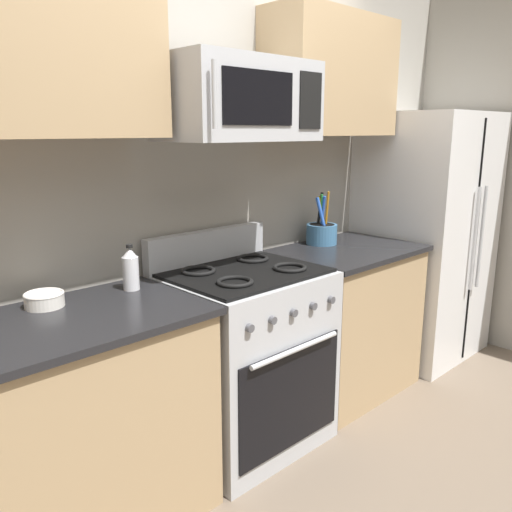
% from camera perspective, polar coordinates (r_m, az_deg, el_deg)
% --- Properties ---
extents(ground_plane, '(16.00, 16.00, 0.00)m').
position_cam_1_polar(ground_plane, '(2.59, 10.23, -24.81)').
color(ground_plane, '#6B5B4C').
extents(wall_back, '(8.00, 0.10, 2.60)m').
position_cam_1_polar(wall_back, '(2.81, -6.71, 7.28)').
color(wall_back, '#9E998E').
rests_on(wall_back, ground).
extents(counter_left, '(1.24, 0.64, 0.91)m').
position_cam_1_polar(counter_left, '(2.27, -21.31, -17.75)').
color(counter_left, tan).
rests_on(counter_left, ground).
extents(range_oven, '(0.76, 0.68, 1.09)m').
position_cam_1_polar(range_oven, '(2.74, -1.23, -10.79)').
color(range_oven, '#B2B5BA').
rests_on(range_oven, ground).
extents(counter_right, '(0.90, 0.64, 0.91)m').
position_cam_1_polar(counter_right, '(3.33, 9.57, -6.80)').
color(counter_right, tan).
rests_on(counter_right, ground).
extents(refrigerator, '(0.86, 0.75, 1.72)m').
position_cam_1_polar(refrigerator, '(3.95, 17.83, 2.03)').
color(refrigerator, silver).
rests_on(refrigerator, ground).
extents(microwave, '(0.74, 0.44, 0.37)m').
position_cam_1_polar(microwave, '(2.52, -1.83, 16.54)').
color(microwave, '#B2B5BA').
extents(upper_cabinets_right, '(0.89, 0.34, 0.67)m').
position_cam_1_polar(upper_cabinets_right, '(3.25, 8.15, 18.79)').
color(upper_cabinets_right, tan).
extents(utensil_crock, '(0.19, 0.19, 0.33)m').
position_cam_1_polar(utensil_crock, '(3.29, 7.14, 2.55)').
color(utensil_crock, teal).
rests_on(utensil_crock, counter_right).
extents(bottle_vinegar, '(0.07, 0.07, 0.20)m').
position_cam_1_polar(bottle_vinegar, '(2.38, -13.46, -1.40)').
color(bottle_vinegar, silver).
rests_on(bottle_vinegar, counter_left).
extents(prep_bowl, '(0.16, 0.16, 0.06)m').
position_cam_1_polar(prep_bowl, '(2.27, -22.00, -4.37)').
color(prep_bowl, white).
rests_on(prep_bowl, counter_left).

